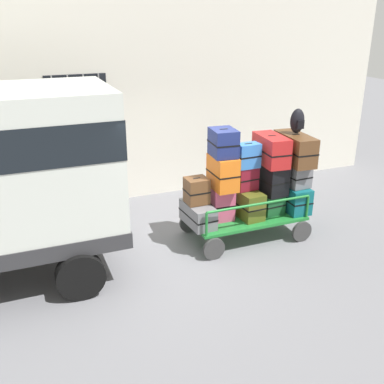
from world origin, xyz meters
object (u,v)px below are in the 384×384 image
(suitcase_left_middle, at_px, (197,191))
(suitcase_center_bottom, at_px, (245,202))
(luggage_cart, at_px, (245,219))
(suitcase_right_top, at_px, (295,149))
(suitcase_right_bottom, at_px, (291,196))
(suitcase_midright_middle, at_px, (269,178))
(suitcase_midright_top, at_px, (271,150))
(suitcase_left_bottom, at_px, (198,214))
(suitcase_midleft_middle, at_px, (223,173))
(suitcase_midright_bottom, at_px, (267,201))
(suitcase_center_top, at_px, (248,156))
(suitcase_midleft_bottom, at_px, (222,204))
(suitcase_center_middle, at_px, (246,178))
(backpack, at_px, (297,121))
(suitcase_midleft_top, at_px, (223,143))
(suitcase_right_middle, at_px, (292,173))

(suitcase_left_middle, relative_size, suitcase_center_bottom, 0.51)
(luggage_cart, relative_size, suitcase_right_top, 2.17)
(suitcase_right_bottom, bearing_deg, suitcase_center_bottom, 175.34)
(suitcase_center_bottom, distance_m, suitcase_midright_middle, 0.62)
(suitcase_midright_top, bearing_deg, suitcase_left_bottom, -178.02)
(suitcase_midright_middle, bearing_deg, suitcase_left_bottom, -177.17)
(suitcase_midleft_middle, height_order, suitcase_midright_bottom, suitcase_midleft_middle)
(suitcase_center_top, bearing_deg, suitcase_right_top, -0.83)
(suitcase_center_bottom, bearing_deg, suitcase_midright_top, -2.80)
(suitcase_left_middle, xyz_separation_m, suitcase_center_top, (0.94, -0.04, 0.53))
(suitcase_center_bottom, height_order, suitcase_center_top, suitcase_center_top)
(suitcase_midleft_bottom, height_order, suitcase_midright_top, suitcase_midright_top)
(suitcase_center_bottom, bearing_deg, suitcase_midright_middle, -0.24)
(suitcase_midleft_middle, bearing_deg, suitcase_center_middle, 1.63)
(suitcase_left_bottom, distance_m, suitcase_midright_top, 1.72)
(luggage_cart, relative_size, suitcase_right_bottom, 2.38)
(suitcase_center_middle, height_order, backpack, backpack)
(suitcase_midleft_bottom, height_order, suitcase_center_middle, suitcase_center_middle)
(suitcase_center_middle, bearing_deg, suitcase_center_top, -90.00)
(luggage_cart, bearing_deg, backpack, 2.35)
(suitcase_midleft_middle, bearing_deg, backpack, 1.85)
(suitcase_midleft_middle, bearing_deg, suitcase_right_bottom, -1.34)
(suitcase_left_middle, distance_m, suitcase_right_top, 1.97)
(suitcase_left_middle, bearing_deg, luggage_cart, -1.79)
(suitcase_center_middle, relative_size, suitcase_right_bottom, 0.47)
(luggage_cart, height_order, suitcase_right_bottom, suitcase_right_bottom)
(suitcase_left_bottom, bearing_deg, backpack, 2.23)
(suitcase_midleft_top, bearing_deg, backpack, 1.25)
(suitcase_center_bottom, xyz_separation_m, suitcase_midright_bottom, (0.47, -0.00, -0.06))
(luggage_cart, height_order, suitcase_midright_middle, suitcase_midright_middle)
(suitcase_midright_bottom, height_order, suitcase_midright_top, suitcase_midright_top)
(suitcase_midleft_top, xyz_separation_m, suitcase_right_middle, (1.41, -0.03, -0.71))
(suitcase_midleft_top, bearing_deg, suitcase_center_top, -2.30)
(suitcase_right_top, bearing_deg, suitcase_left_middle, 178.38)
(suitcase_left_middle, xyz_separation_m, suitcase_midleft_middle, (0.47, -0.04, 0.27))
(suitcase_midleft_middle, relative_size, suitcase_center_bottom, 0.68)
(suitcase_right_middle, bearing_deg, suitcase_center_bottom, 176.72)
(suitcase_midleft_middle, xyz_separation_m, suitcase_center_bottom, (0.47, 0.04, -0.63))
(suitcase_left_bottom, bearing_deg, suitcase_midright_middle, 2.83)
(suitcase_midright_top, xyz_separation_m, backpack, (0.52, 0.03, 0.47))
(suitcase_center_top, relative_size, suitcase_right_top, 0.44)
(suitcase_center_bottom, bearing_deg, suitcase_left_middle, -179.52)
(luggage_cart, xyz_separation_m, suitcase_midright_top, (0.47, 0.01, 1.25))
(suitcase_center_middle, bearing_deg, suitcase_center_bottom, 90.00)
(suitcase_left_bottom, relative_size, suitcase_right_bottom, 0.90)
(luggage_cart, distance_m, suitcase_midleft_top, 1.55)
(suitcase_left_bottom, distance_m, backpack, 2.42)
(suitcase_right_middle, relative_size, backpack, 1.64)
(suitcase_midleft_middle, xyz_separation_m, suitcase_midright_bottom, (0.94, 0.04, -0.69))
(suitcase_left_bottom, relative_size, suitcase_center_middle, 1.92)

